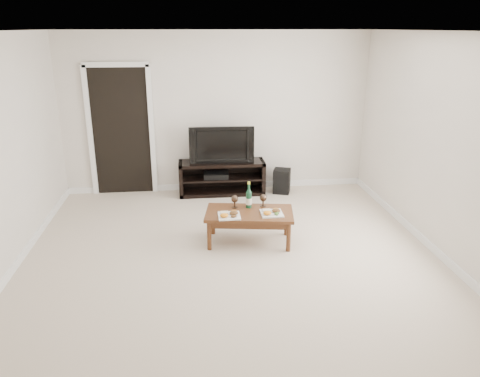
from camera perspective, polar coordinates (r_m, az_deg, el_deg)
name	(u,v)px	position (r m, az deg, el deg)	size (l,w,h in m)	color
floor	(233,264)	(5.56, -0.88, -9.22)	(5.50, 5.50, 0.00)	beige
back_wall	(216,113)	(7.77, -2.88, 9.17)	(5.00, 0.04, 2.60)	beige
ceiling	(231,29)	(4.90, -1.05, 18.89)	(5.00, 5.50, 0.04)	white
doorway	(121,132)	(7.86, -14.27, 6.67)	(0.90, 0.02, 2.05)	black
media_console	(222,178)	(7.76, -2.23, 1.35)	(1.41, 0.45, 0.55)	black
television	(221,144)	(7.60, -2.28, 5.47)	(1.04, 0.14, 0.60)	black
av_receiver	(216,175)	(7.73, -2.92, 1.65)	(0.40, 0.30, 0.08)	black
subwoofer	(282,181)	(7.84, 5.11, 0.92)	(0.27, 0.27, 0.40)	black
coffee_table	(249,227)	(6.01, 1.13, -4.72)	(1.10, 0.60, 0.42)	#542C17
plate_left	(229,214)	(5.77, -1.33, -3.12)	(0.27, 0.27, 0.07)	white
plate_right	(272,212)	(5.86, 3.89, -2.83)	(0.27, 0.27, 0.07)	white
wine_bottle	(249,195)	(6.01, 1.08, -0.76)	(0.07, 0.07, 0.35)	#103D23
goblet_left	(235,202)	(6.04, -0.66, -1.60)	(0.09, 0.09, 0.17)	#3D2C21
goblet_right	(263,200)	(6.08, 2.84, -1.45)	(0.09, 0.09, 0.17)	#3D2C21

